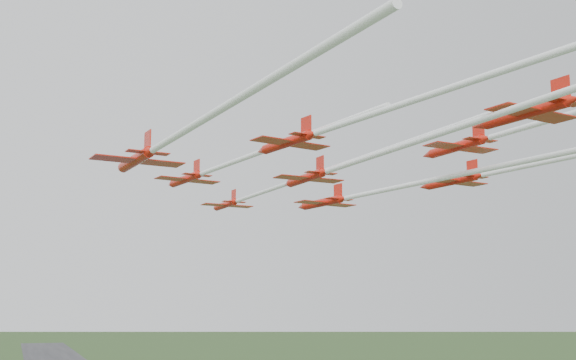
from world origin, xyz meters
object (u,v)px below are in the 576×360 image
object	(u,v)px
jet_row3_right	(501,171)
jet_row4_left	(379,112)
jet_row2_left	(221,166)
jet_row3_left	(171,139)
jet_row3_mid	(358,161)
jet_lead	(278,187)
jet_row4_right	(533,125)
jet_row2_right	(392,188)

from	to	relation	value
jet_row3_right	jet_row4_left	bearing A→B (deg)	-152.49
jet_row2_left	jet_row3_left	size ratio (longest dim) A/B	0.95
jet_row3_right	jet_row4_left	size ratio (longest dim) A/B	0.84
jet_row3_left	jet_row4_left	size ratio (longest dim) A/B	0.94
jet_row3_mid	jet_row3_right	distance (m)	24.89
jet_row2_left	jet_row3_mid	world-z (taller)	jet_row2_left
jet_lead	jet_row3_mid	size ratio (longest dim) A/B	1.37
jet_row3_left	jet_lead	bearing A→B (deg)	46.28
jet_lead	jet_row4_right	world-z (taller)	jet_row4_right
jet_row2_right	jet_lead	bearing A→B (deg)	138.25
jet_row2_left	jet_row4_left	xyz separation A→B (m)	(4.77, -31.69, -0.94)
jet_row3_right	jet_row4_right	bearing A→B (deg)	-127.44
jet_row3_mid	jet_row3_right	xyz separation A→B (m)	(23.66, 7.51, 1.83)
jet_row3_left	jet_row3_right	bearing A→B (deg)	7.50
jet_row2_right	jet_row4_right	distance (m)	25.08
jet_row3_right	jet_row4_right	size ratio (longest dim) A/B	0.86
jet_row3_left	jet_row3_mid	distance (m)	21.18
jet_lead	jet_row3_left	world-z (taller)	jet_lead
jet_row4_right	jet_row3_left	bearing A→B (deg)	166.05
jet_row3_left	jet_row4_left	world-z (taller)	jet_row4_left
jet_row2_left	jet_row2_right	distance (m)	23.15
jet_row3_mid	jet_row3_left	bearing A→B (deg)	-173.16
jet_row3_left	jet_row2_left	bearing A→B (deg)	55.90
jet_row4_left	jet_row4_right	distance (m)	22.15
jet_row4_left	jet_row3_left	bearing A→B (deg)	130.58
jet_lead	jet_row3_right	distance (m)	28.84
jet_row3_left	jet_row3_right	xyz separation A→B (m)	(44.29, 12.30, 2.22)
jet_row3_mid	jet_row4_left	distance (m)	16.64
jet_row3_mid	jet_row4_right	size ratio (longest dim) A/B	0.96
jet_lead	jet_row4_right	size ratio (longest dim) A/B	1.32
jet_lead	jet_row2_left	world-z (taller)	jet_row2_left
jet_row2_left	jet_row3_right	size ratio (longest dim) A/B	1.06
jet_lead	jet_row2_left	distance (m)	12.23
jet_row4_left	jet_row3_mid	bearing A→B (deg)	56.61
jet_row2_left	jet_row2_right	xyz separation A→B (m)	(23.10, -0.32, -1.39)
jet_row3_mid	jet_row4_right	world-z (taller)	jet_row4_right
jet_row2_left	jet_row4_right	size ratio (longest dim) A/B	0.91
jet_row2_right	jet_row3_left	bearing A→B (deg)	-160.67
jet_row2_right	jet_row4_right	world-z (taller)	jet_row4_right
jet_row3_mid	jet_row3_right	bearing A→B (deg)	11.35
jet_row4_left	jet_row3_right	bearing A→B (deg)	24.76
jet_row2_left	jet_row2_right	size ratio (longest dim) A/B	0.76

